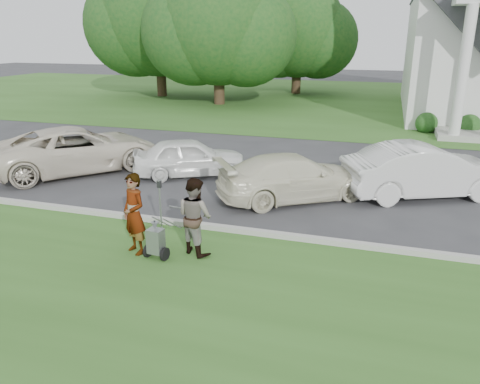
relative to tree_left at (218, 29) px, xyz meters
The scene contains 15 objects.
ground 23.95m from the tree_left, 69.98° to the right, with size 120.00×120.00×0.00m, color #333335.
grass_strip 26.73m from the tree_left, 72.22° to the right, with size 80.00×7.00×0.01m, color #315A1F.
church_lawn 10.74m from the tree_left, 32.03° to the left, with size 80.00×30.00×0.01m, color #315A1F.
curb 23.43m from the tree_left, 69.51° to the right, with size 80.00×0.18×0.15m, color #9E9E93.
tree_left is the anchor object (origin of this frame).
tree_far 6.73m from the tree_left, 153.44° to the left, with size 11.64×9.20×10.73m.
tree_back 8.95m from the tree_left, 63.43° to the left, with size 9.61×7.60×8.89m.
striping_cart 24.78m from the tree_left, 73.50° to the right, with size 0.55×1.06×0.95m.
person_left 24.40m from the tree_left, 74.73° to the right, with size 0.68×0.45×1.87m, color #999999.
person_right 24.40m from the tree_left, 71.49° to the right, with size 0.86×0.67×1.78m, color #999999.
parking_meter_near 23.33m from the tree_left, 73.82° to the right, with size 0.10×0.09×1.41m.
car_a 18.32m from the tree_left, 86.79° to the right, with size 2.68×5.82×1.62m, color beige.
car_b 18.37m from the tree_left, 73.56° to the right, with size 1.58×3.92×1.34m, color white.
car_c 21.02m from the tree_left, 63.88° to the right, with size 1.91×4.70×1.36m, color #ECE8C8.
car_d 21.72m from the tree_left, 53.09° to the right, with size 1.72×4.92×1.62m, color silver.
Camera 1 is at (3.48, -9.78, 4.76)m, focal length 35.00 mm.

